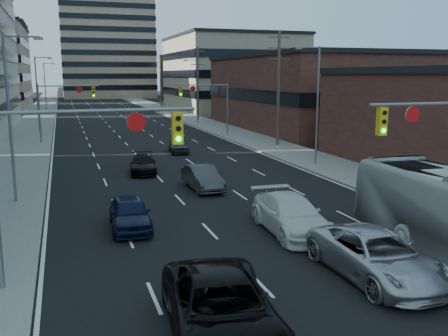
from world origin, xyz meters
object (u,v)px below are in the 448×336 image
object	(u,v)px
white_van	(291,215)
sedan_blue	(130,213)
black_pickup	(221,309)
silver_suv	(377,256)

from	to	relation	value
white_van	sedan_blue	bearing A→B (deg)	160.72
white_van	sedan_blue	distance (m)	7.29
black_pickup	sedan_blue	world-z (taller)	black_pickup
white_van	silver_suv	bearing A→B (deg)	-80.79
black_pickup	sedan_blue	bearing A→B (deg)	102.97
white_van	sedan_blue	world-z (taller)	white_van
sedan_blue	white_van	bearing A→B (deg)	-19.37
black_pickup	silver_suv	bearing A→B (deg)	26.57
black_pickup	sedan_blue	xyz separation A→B (m)	(-1.03, 10.48, -0.11)
white_van	black_pickup	bearing A→B (deg)	-123.65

